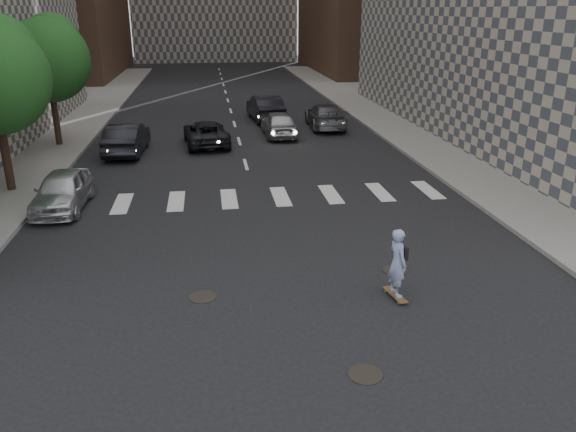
% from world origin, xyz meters
% --- Properties ---
extents(ground, '(160.00, 160.00, 0.00)m').
position_xyz_m(ground, '(0.00, 0.00, 0.00)').
color(ground, black).
rests_on(ground, ground).
extents(sidewalk_right, '(13.00, 80.00, 0.15)m').
position_xyz_m(sidewalk_right, '(14.50, 20.00, 0.07)').
color(sidewalk_right, gray).
rests_on(sidewalk_right, ground).
extents(tree_c, '(4.20, 4.20, 6.60)m').
position_xyz_m(tree_c, '(-9.45, 19.14, 4.65)').
color(tree_c, '#382619').
rests_on(tree_c, sidewalk_left).
extents(manhole_a, '(0.70, 0.70, 0.02)m').
position_xyz_m(manhole_a, '(1.20, -2.50, 0.01)').
color(manhole_a, black).
rests_on(manhole_a, ground).
extents(manhole_b, '(0.70, 0.70, 0.02)m').
position_xyz_m(manhole_b, '(-2.00, 1.20, 0.01)').
color(manhole_b, black).
rests_on(manhole_b, ground).
extents(manhole_c, '(0.70, 0.70, 0.02)m').
position_xyz_m(manhole_c, '(3.30, 2.00, 0.01)').
color(manhole_c, black).
rests_on(manhole_c, ground).
extents(skateboarder, '(0.53, 0.96, 1.86)m').
position_xyz_m(skateboarder, '(2.81, 0.49, 0.98)').
color(skateboarder, brown).
rests_on(skateboarder, ground).
extents(silver_sedan, '(1.74, 4.10, 1.38)m').
position_xyz_m(silver_sedan, '(-7.00, 8.72, 0.69)').
color(silver_sedan, silver).
rests_on(silver_sedan, ground).
extents(traffic_car_a, '(1.90, 4.79, 1.55)m').
position_xyz_m(traffic_car_a, '(-5.73, 16.97, 0.78)').
color(traffic_car_a, black).
rests_on(traffic_car_a, ground).
extents(traffic_car_b, '(2.28, 5.18, 1.48)m').
position_xyz_m(traffic_car_b, '(5.48, 22.00, 0.74)').
color(traffic_car_b, '#4F5156').
rests_on(traffic_car_b, ground).
extents(traffic_car_c, '(2.60, 4.88, 1.30)m').
position_xyz_m(traffic_car_c, '(-1.79, 18.29, 0.65)').
color(traffic_car_c, black).
rests_on(traffic_car_c, ground).
extents(traffic_car_d, '(1.83, 4.37, 1.48)m').
position_xyz_m(traffic_car_d, '(2.35, 20.00, 0.74)').
color(traffic_car_d, '#A0A4A7').
rests_on(traffic_car_d, ground).
extents(traffic_car_e, '(2.20, 5.08, 1.63)m').
position_xyz_m(traffic_car_e, '(2.08, 24.96, 0.81)').
color(traffic_car_e, black).
rests_on(traffic_car_e, ground).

